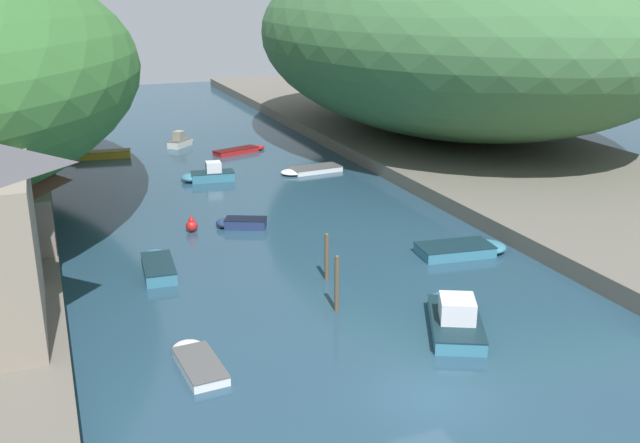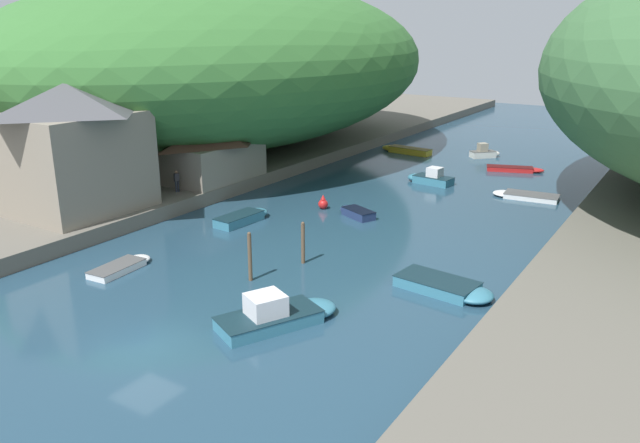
{
  "view_description": "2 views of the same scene",
  "coord_description": "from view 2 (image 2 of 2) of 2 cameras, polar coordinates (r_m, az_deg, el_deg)",
  "views": [
    {
      "loc": [
        -12.44,
        -20.14,
        14.65
      ],
      "look_at": [
        0.6,
        13.1,
        2.84
      ],
      "focal_mm": 40.0,
      "sensor_mm": 36.0,
      "label": 1
    },
    {
      "loc": [
        19.86,
        -16.58,
        13.61
      ],
      "look_at": [
        1.72,
        11.94,
        2.8
      ],
      "focal_mm": 35.0,
      "sensor_mm": 36.0,
      "label": 2
    }
  ],
  "objects": [
    {
      "name": "channel_buoy_near",
      "position": [
        47.62,
        0.29,
        1.67
      ],
      "size": [
        0.75,
        0.75,
        1.12
      ],
      "color": "red",
      "rests_on": "water_surface"
    },
    {
      "name": "waterfront_building",
      "position": [
        46.15,
        -21.73,
        6.44
      ],
      "size": [
        8.28,
        8.96,
        8.75
      ],
      "color": "gray",
      "rests_on": "left_bank"
    },
    {
      "name": "boat_yellow_tender",
      "position": [
        68.53,
        14.9,
        6.08
      ],
      "size": [
        3.07,
        3.15,
        1.52
      ],
      "rotation": [
        0.0,
        0.0,
        5.52
      ],
      "color": "silver",
      "rests_on": "water_surface"
    },
    {
      "name": "boat_open_rowboat",
      "position": [
        56.17,
        9.96,
        3.93
      ],
      "size": [
        4.34,
        2.06,
        1.5
      ],
      "rotation": [
        0.0,
        0.0,
        1.46
      ],
      "color": "teal",
      "rests_on": "water_surface"
    },
    {
      "name": "boat_navy_launch",
      "position": [
        53.31,
        18.11,
        2.27
      ],
      "size": [
        5.34,
        2.4,
        0.41
      ],
      "rotation": [
        0.0,
        0.0,
        1.66
      ],
      "color": "white",
      "rests_on": "water_surface"
    },
    {
      "name": "boat_white_cruiser",
      "position": [
        62.8,
        17.54,
        4.59
      ],
      "size": [
        5.46,
        3.06,
        0.44
      ],
      "rotation": [
        0.0,
        0.0,
        5.05
      ],
      "color": "red",
      "rests_on": "water_surface"
    },
    {
      "name": "boat_small_dinghy",
      "position": [
        69.21,
        7.7,
        6.51
      ],
      "size": [
        6.04,
        2.04,
        0.66
      ],
      "rotation": [
        0.0,
        0.0,
        1.45
      ],
      "color": "gold",
      "rests_on": "water_surface"
    },
    {
      "name": "person_on_quay",
      "position": [
        49.41,
        -12.97,
        3.74
      ],
      "size": [
        0.33,
        0.43,
        1.69
      ],
      "rotation": [
        0.0,
        0.0,
        1.26
      ],
      "color": "#282D3D",
      "rests_on": "left_bank"
    },
    {
      "name": "left_bank",
      "position": [
        64.97,
        -10.33,
        5.83
      ],
      "size": [
        22.0,
        120.0,
        1.07
      ],
      "color": "#666056",
      "rests_on": "ground"
    },
    {
      "name": "boat_far_right_bank",
      "position": [
        29.77,
        -3.74,
        -8.44
      ],
      "size": [
        4.54,
        6.32,
        1.65
      ],
      "rotation": [
        0.0,
        0.0,
        5.83
      ],
      "color": "teal",
      "rests_on": "water_surface"
    },
    {
      "name": "boat_cabin_cruiser",
      "position": [
        33.69,
        11.62,
        -5.92
      ],
      "size": [
        5.48,
        2.75,
        0.61
      ],
      "rotation": [
        0.0,
        0.0,
        4.6
      ],
      "color": "teal",
      "rests_on": "water_surface"
    },
    {
      "name": "mooring_post_middle",
      "position": [
        36.61,
        -1.56,
        -1.93
      ],
      "size": [
        0.23,
        0.23,
        2.57
      ],
      "color": "brown",
      "rests_on": "water_surface"
    },
    {
      "name": "hillside_left",
      "position": [
        67.51,
        -9.08,
        14.14
      ],
      "size": [
        38.0,
        53.2,
        17.13
      ],
      "color": "#387033",
      "rests_on": "left_bank"
    },
    {
      "name": "boat_moored_right",
      "position": [
        45.92,
        3.25,
        0.86
      ],
      "size": [
        3.45,
        2.45,
        0.61
      ],
      "rotation": [
        0.0,
        0.0,
        1.15
      ],
      "color": "navy",
      "rests_on": "water_surface"
    },
    {
      "name": "boat_mid_channel",
      "position": [
        44.92,
        -6.91,
        0.4
      ],
      "size": [
        1.85,
        4.72,
        0.67
      ],
      "rotation": [
        0.0,
        0.0,
        6.22
      ],
      "color": "teal",
      "rests_on": "water_surface"
    },
    {
      "name": "boathouse_shed",
      "position": [
        52.75,
        -9.86,
        6.51
      ],
      "size": [
        5.49,
        8.75,
        4.85
      ],
      "color": "gray",
      "rests_on": "left_bank"
    },
    {
      "name": "boat_far_upstream",
      "position": [
        37.85,
        -17.55,
        -3.89
      ],
      "size": [
        1.74,
        4.18,
        0.41
      ],
      "rotation": [
        0.0,
        0.0,
        0.08
      ],
      "color": "white",
      "rests_on": "water_surface"
    },
    {
      "name": "mooring_post_second",
      "position": [
        34.32,
        -6.43,
        -3.19
      ],
      "size": [
        0.22,
        0.22,
        2.83
      ],
      "color": "brown",
      "rests_on": "water_surface"
    },
    {
      "name": "water_surface",
      "position": [
        52.44,
        9.05,
        2.46
      ],
      "size": [
        130.0,
        130.0,
        0.0
      ],
      "primitive_type": "plane",
      "color": "#234256",
      "rests_on": "ground"
    }
  ]
}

